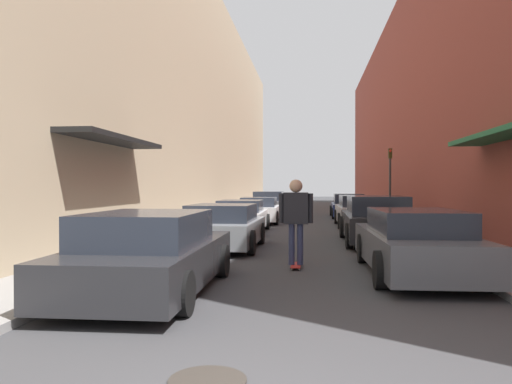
# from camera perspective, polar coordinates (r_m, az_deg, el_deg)

# --- Properties ---
(ground) EXTENTS (114.81, 114.81, 0.00)m
(ground) POSITION_cam_1_polar(r_m,az_deg,el_deg) (23.98, 5.58, -3.44)
(ground) COLOR #38383A
(curb_strip_left) EXTENTS (1.80, 52.18, 0.12)m
(curb_strip_left) POSITION_cam_1_polar(r_m,az_deg,el_deg) (29.52, -2.37, -2.54)
(curb_strip_left) COLOR gray
(curb_strip_left) RESTS_ON ground
(curb_strip_right) EXTENTS (1.80, 52.18, 0.12)m
(curb_strip_right) POSITION_cam_1_polar(r_m,az_deg,el_deg) (29.43, 13.83, -2.57)
(curb_strip_right) COLOR gray
(curb_strip_right) RESTS_ON ground
(building_row_left) EXTENTS (4.90, 52.18, 12.98)m
(building_row_left) POSITION_cam_1_polar(r_m,az_deg,el_deg) (30.42, -7.86, 9.70)
(building_row_left) COLOR tan
(building_row_left) RESTS_ON ground
(building_row_right) EXTENTS (4.90, 52.18, 12.09)m
(building_row_right) POSITION_cam_1_polar(r_m,az_deg,el_deg) (30.21, 19.39, 8.88)
(building_row_right) COLOR brown
(building_row_right) RESTS_ON ground
(parked_car_left_0) EXTENTS (2.02, 4.65, 1.31)m
(parked_car_left_0) POSITION_cam_1_polar(r_m,az_deg,el_deg) (8.30, -12.01, -6.96)
(parked_car_left_0) COLOR #232326
(parked_car_left_0) RESTS_ON ground
(parked_car_left_1) EXTENTS (2.01, 3.95, 1.23)m
(parked_car_left_1) POSITION_cam_1_polar(r_m,az_deg,el_deg) (13.74, -3.77, -4.04)
(parked_car_left_1) COLOR gray
(parked_car_left_1) RESTS_ON ground
(parked_car_left_2) EXTENTS (1.87, 4.11, 1.21)m
(parked_car_left_2) POSITION_cam_1_polar(r_m,az_deg,el_deg) (18.60, -1.68, -2.82)
(parked_car_left_2) COLOR silver
(parked_car_left_2) RESTS_ON ground
(parked_car_left_3) EXTENTS (1.89, 3.98, 1.20)m
(parked_car_left_3) POSITION_cam_1_polar(r_m,az_deg,el_deg) (23.30, 0.39, -2.12)
(parked_car_left_3) COLOR silver
(parked_car_left_3) RESTS_ON ground
(parked_car_left_4) EXTENTS (1.97, 4.63, 1.41)m
(parked_car_left_4) POSITION_cam_1_polar(r_m,az_deg,el_deg) (29.13, 1.51, -1.38)
(parked_car_left_4) COLOR #515459
(parked_car_left_4) RESTS_ON ground
(parked_car_right_0) EXTENTS (1.88, 4.73, 1.28)m
(parked_car_right_0) POSITION_cam_1_polar(r_m,az_deg,el_deg) (10.15, 17.70, -5.60)
(parked_car_right_0) COLOR #515459
(parked_car_right_0) RESTS_ON ground
(parked_car_right_1) EXTENTS (1.98, 4.77, 1.43)m
(parked_car_right_1) POSITION_cam_1_polar(r_m,az_deg,el_deg) (15.44, 13.55, -3.18)
(parked_car_right_1) COLOR #232326
(parked_car_right_1) RESTS_ON ground
(parked_car_right_2) EXTENTS (1.85, 4.70, 1.33)m
(parked_car_right_2) POSITION_cam_1_polar(r_m,az_deg,el_deg) (21.65, 11.60, -2.19)
(parked_car_right_2) COLOR #B7B7BC
(parked_car_right_2) RESTS_ON ground
(parked_car_right_3) EXTENTS (1.86, 4.75, 1.30)m
(parked_car_right_3) POSITION_cam_1_polar(r_m,az_deg,el_deg) (27.72, 10.48, -1.61)
(parked_car_right_3) COLOR navy
(parked_car_right_3) RESTS_ON ground
(skateboarder) EXTENTS (0.72, 0.78, 1.87)m
(skateboarder) POSITION_cam_1_polar(r_m,az_deg,el_deg) (10.51, 4.58, -2.45)
(skateboarder) COLOR #B2231E
(skateboarder) RESTS_ON ground
(manhole_cover) EXTENTS (0.70, 0.70, 0.02)m
(manhole_cover) POSITION_cam_1_polar(r_m,az_deg,el_deg) (4.73, -5.57, -20.64)
(manhole_cover) COLOR #332D28
(manhole_cover) RESTS_ON ground
(traffic_light) EXTENTS (0.16, 0.22, 3.28)m
(traffic_light) POSITION_cam_1_polar(r_m,az_deg,el_deg) (23.02, 15.07, 1.75)
(traffic_light) COLOR #2D2D2D
(traffic_light) RESTS_ON curb_strip_right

